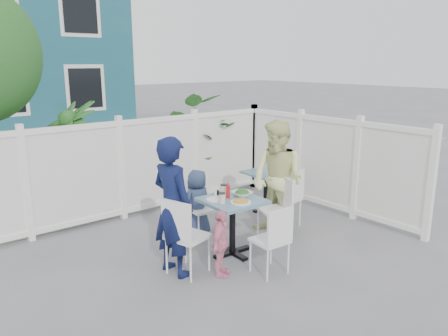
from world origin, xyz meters
TOP-DOWN VIEW (x-y plane):
  - ground at (0.00, 0.00)m, footprint 80.00×80.00m
  - near_sidewalk at (0.00, 3.80)m, footprint 24.00×2.60m
  - street at (0.00, 7.50)m, footprint 24.00×5.00m
  - fence_back at (0.10, 2.40)m, footprint 5.86×0.08m
  - fence_right at (3.00, 0.60)m, footprint 0.08×3.66m
  - potted_shrub_a at (-0.42, 3.10)m, footprint 1.12×1.12m
  - potted_shrub_b at (1.80, 3.00)m, footprint 1.46×1.68m
  - main_table at (0.58, 0.23)m, footprint 0.76×0.76m
  - spare_table at (2.18, 1.22)m, footprint 0.67×0.67m
  - chair_left at (-0.25, 0.15)m, footprint 0.52×0.53m
  - chair_right at (1.42, 0.19)m, footprint 0.52×0.53m
  - chair_back at (0.67, 1.05)m, footprint 0.42×0.41m
  - chair_near at (0.58, -0.53)m, footprint 0.41×0.40m
  - chair_spare at (1.86, 0.39)m, footprint 0.47×0.46m
  - man at (-0.30, 0.28)m, footprint 0.47×0.66m
  - woman at (1.49, 0.29)m, footprint 0.71×0.88m
  - boy at (0.61, 1.04)m, footprint 0.52×0.37m
  - toddler at (0.08, -0.15)m, footprint 0.51×0.44m
  - plate_main at (0.57, 0.05)m, footprint 0.26×0.26m
  - plate_side at (0.38, 0.34)m, footprint 0.23×0.23m
  - salad_bowl at (0.76, 0.24)m, footprint 0.25×0.25m
  - coffee_cup_a at (0.38, 0.19)m, footprint 0.08×0.08m
  - coffee_cup_b at (0.62, 0.46)m, footprint 0.09×0.09m
  - ketchup_bottle at (0.57, 0.30)m, footprint 0.05×0.05m
  - salt_shaker at (0.48, 0.45)m, footprint 0.03×0.03m
  - pepper_shaker at (0.55, 0.49)m, footprint 0.03×0.03m

SIDE VIEW (x-z plane):
  - ground at x=0.00m, z-range 0.00..0.00m
  - street at x=0.00m, z-range 0.00..0.01m
  - near_sidewalk at x=0.00m, z-range 0.00..0.01m
  - toddler at x=0.08m, z-range 0.00..0.82m
  - chair_back at x=0.67m, z-range 0.07..0.91m
  - boy at x=0.61m, z-range 0.00..0.99m
  - chair_near at x=0.58m, z-range 0.07..0.93m
  - spare_table at x=2.18m, z-range 0.19..0.86m
  - chair_right at x=1.42m, z-range 0.07..0.98m
  - chair_spare at x=1.86m, z-range 0.08..1.00m
  - chair_left at x=-0.25m, z-range 0.08..1.04m
  - main_table at x=0.58m, z-range 0.21..0.97m
  - plate_side at x=0.38m, z-range 0.76..0.78m
  - plate_main at x=0.57m, z-range 0.76..0.78m
  - fence_right at x=3.00m, z-range -0.02..1.58m
  - fence_back at x=0.10m, z-range -0.02..1.58m
  - salad_bowl at x=0.76m, z-range 0.76..0.83m
  - salt_shaker at x=0.48m, z-range 0.76..0.83m
  - pepper_shaker at x=0.55m, z-range 0.76..0.83m
  - coffee_cup_a at x=0.38m, z-range 0.76..0.89m
  - coffee_cup_b at x=0.62m, z-range 0.76..0.89m
  - man at x=-0.30m, z-range 0.00..1.68m
  - ketchup_bottle at x=0.57m, z-range 0.76..0.93m
  - woman at x=1.49m, z-range 0.00..1.70m
  - potted_shrub_b at x=1.80m, z-range 0.00..1.86m
  - potted_shrub_a at x=-0.42m, z-range 0.00..1.89m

